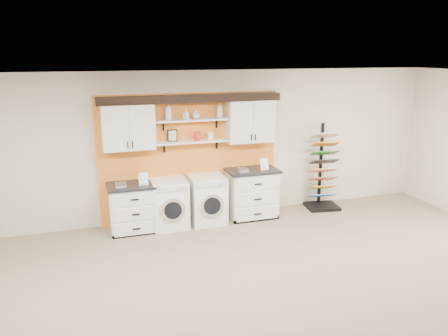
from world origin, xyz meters
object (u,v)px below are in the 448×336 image
object	(u,v)px
base_cabinet_left	(134,207)
dryer	(207,199)
sample_rack	(323,182)
base_cabinet_right	(252,193)
washer	(169,203)

from	to	relation	value
base_cabinet_left	dryer	world-z (taller)	dryer
base_cabinet_left	sample_rack	distance (m)	3.82
base_cabinet_right	washer	bearing A→B (deg)	-179.88
base_cabinet_left	washer	bearing A→B (deg)	-0.30
base_cabinet_left	base_cabinet_right	size ratio (longest dim) A/B	0.91
washer	dryer	xyz separation A→B (m)	(0.72, 0.00, 0.01)
base_cabinet_right	washer	size ratio (longest dim) A/B	1.11
base_cabinet_right	dryer	xyz separation A→B (m)	(-0.90, -0.00, -0.03)
dryer	base_cabinet_right	bearing A→B (deg)	0.21
base_cabinet_right	sample_rack	size ratio (longest dim) A/B	0.56
base_cabinet_left	sample_rack	bearing A→B (deg)	0.55
base_cabinet_left	base_cabinet_right	world-z (taller)	base_cabinet_right
dryer	washer	bearing A→B (deg)	-180.00
washer	base_cabinet_right	bearing A→B (deg)	0.12
washer	dryer	size ratio (longest dim) A/B	0.99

